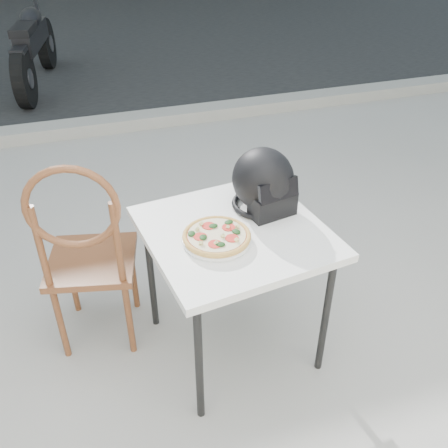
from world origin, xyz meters
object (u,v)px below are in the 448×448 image
object	(u,v)px
helmet	(264,183)
cafe_chair_main	(86,248)
pizza	(217,236)
motorcycle	(34,47)
cafe_table_main	(235,241)
plate	(217,240)

from	to	relation	value
helmet	cafe_chair_main	distance (m)	0.90
pizza	cafe_chair_main	size ratio (longest dim) A/B	0.34
cafe_chair_main	motorcycle	bearing A→B (deg)	-74.10
cafe_table_main	cafe_chair_main	size ratio (longest dim) A/B	0.79
cafe_table_main	helmet	distance (m)	0.31
plate	pizza	world-z (taller)	pizza
cafe_chair_main	helmet	bearing A→B (deg)	-174.27
cafe_table_main	plate	size ratio (longest dim) A/B	2.46
plate	cafe_chair_main	xyz separation A→B (m)	(-0.55, 0.31, -0.14)
plate	cafe_chair_main	world-z (taller)	cafe_chair_main
plate	helmet	xyz separation A→B (m)	(0.30, 0.20, 0.12)
plate	cafe_chair_main	size ratio (longest dim) A/B	0.32
cafe_table_main	pizza	distance (m)	0.16
cafe_chair_main	plate	bearing A→B (deg)	163.63
cafe_chair_main	motorcycle	xyz separation A→B (m)	(-0.21, 4.46, -0.16)
cafe_table_main	helmet	xyz separation A→B (m)	(0.19, 0.14, 0.20)
plate	motorcycle	size ratio (longest dim) A/B	0.17
helmet	motorcycle	xyz separation A→B (m)	(-1.06, 4.57, -0.42)
plate	cafe_chair_main	distance (m)	0.65
helmet	cafe_chair_main	xyz separation A→B (m)	(-0.85, 0.11, -0.26)
pizza	helmet	bearing A→B (deg)	34.19
pizza	motorcycle	world-z (taller)	motorcycle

